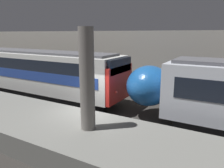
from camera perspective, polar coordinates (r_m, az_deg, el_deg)
ground_plane at (r=11.36m, az=-5.52°, el=-11.16°), size 120.00×120.00×0.00m
platform at (r=9.81m, az=-12.14°, el=-12.47°), size 40.00×3.82×0.94m
station_rear_barrier at (r=16.89m, az=8.49°, el=5.37°), size 50.00×0.15×4.85m
support_pillar_near at (r=8.37m, az=-6.54°, el=1.05°), size 0.58×0.58×3.97m
train_boxy at (r=20.07m, az=-25.89°, el=3.50°), size 21.48×2.96×3.43m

